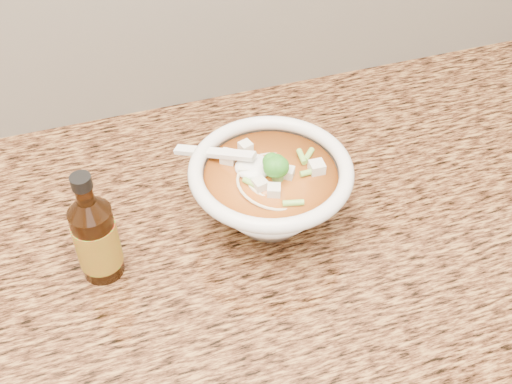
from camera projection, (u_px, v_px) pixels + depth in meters
name	position (u px, v px, depth m)	size (l,w,h in m)	color
counter_slab	(43.00, 292.00, 0.82)	(4.00, 0.68, 0.04)	olive
soup_bowl	(270.00, 192.00, 0.84)	(0.22, 0.21, 0.12)	white
hot_sauce_bottle	(96.00, 238.00, 0.77)	(0.07, 0.07, 0.16)	black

